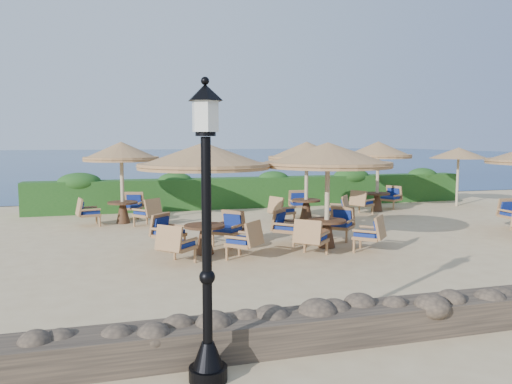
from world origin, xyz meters
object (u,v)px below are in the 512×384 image
(lamp_post, at_px, (207,246))
(cafe_set_4, at_px, (307,165))
(extra_parasol, at_px, (459,153))
(cafe_set_5, at_px, (378,160))
(cafe_set_1, at_px, (328,172))
(cafe_set_0, at_px, (204,175))
(cafe_set_3, at_px, (122,168))

(lamp_post, bearing_deg, cafe_set_4, 62.86)
(extra_parasol, bearing_deg, cafe_set_5, -172.53)
(lamp_post, bearing_deg, cafe_set_5, 53.08)
(cafe_set_4, bearing_deg, cafe_set_1, -104.68)
(cafe_set_4, bearing_deg, lamp_post, -117.14)
(cafe_set_1, bearing_deg, cafe_set_5, 50.30)
(cafe_set_1, xyz_separation_m, cafe_set_4, (1.08, 4.13, -0.06))
(cafe_set_0, distance_m, cafe_set_1, 3.11)
(extra_parasol, xyz_separation_m, cafe_set_5, (-3.97, -0.52, -0.22))
(lamp_post, xyz_separation_m, cafe_set_1, (4.17, 6.11, 0.37))
(cafe_set_3, bearing_deg, lamp_post, -86.36)
(lamp_post, distance_m, extra_parasol, 17.41)
(cafe_set_3, bearing_deg, extra_parasol, 2.94)
(cafe_set_0, distance_m, cafe_set_4, 5.82)
(cafe_set_4, bearing_deg, extra_parasol, 13.47)
(cafe_set_1, bearing_deg, cafe_set_3, 133.18)
(cafe_set_3, bearing_deg, cafe_set_0, -70.77)
(cafe_set_0, relative_size, cafe_set_4, 1.14)
(cafe_set_4, xyz_separation_m, cafe_set_5, (3.38, 1.24, 0.09))
(extra_parasol, distance_m, cafe_set_1, 10.29)
(extra_parasol, xyz_separation_m, cafe_set_3, (-13.32, -0.68, -0.36))
(lamp_post, xyz_separation_m, cafe_set_5, (8.63, 11.48, 0.40))
(cafe_set_5, bearing_deg, extra_parasol, 7.47)
(cafe_set_0, height_order, cafe_set_1, same)
(extra_parasol, relative_size, cafe_set_4, 0.88)
(lamp_post, relative_size, extra_parasol, 1.38)
(extra_parasol, height_order, cafe_set_0, cafe_set_0)
(extra_parasol, bearing_deg, cafe_set_4, -166.53)
(extra_parasol, height_order, cafe_set_4, cafe_set_4)
(cafe_set_0, xyz_separation_m, cafe_set_3, (-1.78, 5.11, -0.09))
(lamp_post, relative_size, cafe_set_3, 1.22)
(cafe_set_4, relative_size, cafe_set_5, 0.99)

